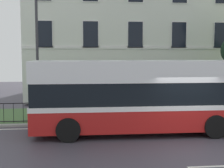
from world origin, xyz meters
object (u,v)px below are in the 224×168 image
georgian_townhouse (124,25)px  single_decker_bus (139,95)px  street_lamp_post (37,46)px  litter_bin (185,107)px

georgian_townhouse → single_decker_bus: bearing=-95.2°
georgian_townhouse → street_lamp_post: georgian_townhouse is taller
street_lamp_post → litter_bin: bearing=-5.1°
single_decker_bus → street_lamp_post: size_ratio=1.42×
single_decker_bus → litter_bin: single_decker_bus is taller
georgian_townhouse → street_lamp_post: bearing=-120.6°
georgian_townhouse → street_lamp_post: 11.63m
single_decker_bus → litter_bin: bearing=40.3°
street_lamp_post → litter_bin: 8.20m
georgian_townhouse → street_lamp_post: size_ratio=2.37×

